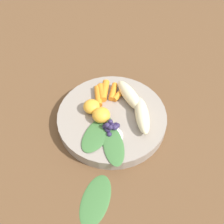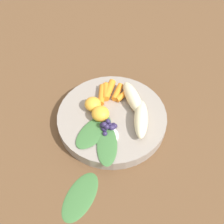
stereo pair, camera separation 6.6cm
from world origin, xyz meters
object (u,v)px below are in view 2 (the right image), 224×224
(bowl, at_px, (112,118))
(orange_segment_near, at_px, (100,114))
(banana_peeled_right, at_px, (141,119))
(banana_peeled_left, at_px, (133,98))
(kale_leaf_stray, at_px, (80,196))

(bowl, distance_m, orange_segment_near, 0.04)
(bowl, relative_size, orange_segment_near, 6.28)
(banana_peeled_right, xyz_separation_m, orange_segment_near, (0.08, 0.06, -0.00))
(bowl, relative_size, banana_peeled_left, 2.45)
(banana_peeled_right, bearing_deg, orange_segment_near, 85.34)
(banana_peeled_left, distance_m, kale_leaf_stray, 0.27)
(bowl, height_order, banana_peeled_left, banana_peeled_left)
(kale_leaf_stray, bearing_deg, orange_segment_near, -166.25)
(banana_peeled_left, bearing_deg, orange_segment_near, 104.06)
(bowl, bearing_deg, kale_leaf_stray, 114.96)
(banana_peeled_left, bearing_deg, banana_peeled_right, 175.43)
(bowl, height_order, banana_peeled_right, banana_peeled_right)
(banana_peeled_right, distance_m, orange_segment_near, 0.10)
(orange_segment_near, xyz_separation_m, kale_leaf_stray, (-0.10, 0.16, -0.04))
(banana_peeled_left, bearing_deg, bowl, 109.70)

